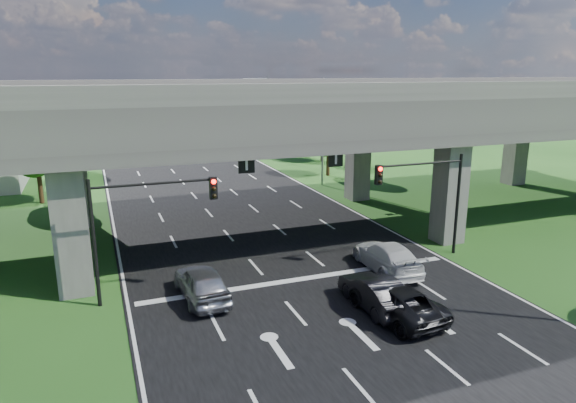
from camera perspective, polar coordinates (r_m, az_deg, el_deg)
ground at (r=24.28m, az=4.87°, el=-11.63°), size 160.00×160.00×0.00m
road at (r=32.88m, az=-2.71°, el=-4.48°), size 18.00×120.00×0.03m
overpass at (r=33.15m, az=-3.98°, el=9.65°), size 80.00×15.00×10.00m
signal_right at (r=30.01m, az=15.31°, el=1.46°), size 5.76×0.54×6.00m
signal_left at (r=24.47m, az=-15.89°, el=-1.45°), size 5.76×0.54×6.00m
streetlight_far at (r=48.10m, az=3.47°, el=8.62°), size 3.38×0.25×10.00m
streetlight_beyond at (r=62.96m, az=-2.62°, el=9.98°), size 3.38×0.25×10.00m
tree_left_near at (r=46.17m, az=-26.22°, el=5.66°), size 4.50×4.50×7.80m
tree_left_mid at (r=54.48m, az=-28.62°, el=5.81°), size 3.91×3.90×6.76m
tree_left_far at (r=61.93m, az=-24.14°, el=8.03°), size 4.80×4.80×8.32m
tree_right_near at (r=53.09m, az=4.59°, el=7.67°), size 4.20×4.20×7.28m
tree_right_mid at (r=61.59m, az=3.91°, el=8.30°), size 3.91×3.90×6.76m
tree_right_far at (r=67.45m, az=-2.10°, el=9.40°), size 4.50×4.50×7.80m
car_silver at (r=24.98m, az=-9.56°, el=-8.89°), size 2.18×4.88×1.63m
car_dark at (r=24.11m, az=9.65°, el=-9.93°), size 1.62×4.60×1.51m
car_white at (r=28.53m, az=10.94°, el=-6.03°), size 2.59×5.53×1.56m
car_trailing at (r=23.56m, az=11.85°, el=-10.73°), size 2.85×5.36×1.43m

